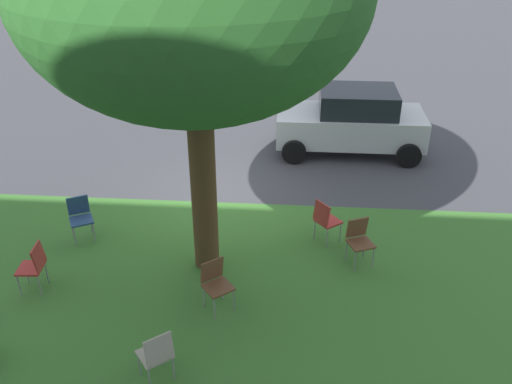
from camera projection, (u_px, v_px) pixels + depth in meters
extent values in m
plane|color=#424247|center=(220.00, 198.00, 12.18)|extent=(80.00, 80.00, 0.00)
cube|color=#3D752D|center=(195.00, 290.00, 9.38)|extent=(48.00, 6.00, 0.01)
cylinder|color=brown|center=(203.00, 177.00, 9.19)|extent=(0.44, 0.44, 3.56)
cube|color=#B7332D|center=(30.00, 268.00, 9.20)|extent=(0.43, 0.45, 0.04)
cube|color=#B7332D|center=(38.00, 256.00, 9.08)|extent=(0.12, 0.40, 0.40)
cylinder|color=gray|center=(27.00, 273.00, 9.47)|extent=(0.02, 0.02, 0.42)
cylinder|color=gray|center=(19.00, 286.00, 9.15)|extent=(0.02, 0.02, 0.42)
cylinder|color=gray|center=(47.00, 273.00, 9.47)|extent=(0.02, 0.02, 0.42)
cylinder|color=gray|center=(39.00, 286.00, 9.15)|extent=(0.02, 0.02, 0.42)
cube|color=brown|center=(218.00, 287.00, 8.75)|extent=(0.58, 0.57, 0.04)
cube|color=brown|center=(212.00, 270.00, 8.77)|extent=(0.36, 0.32, 0.40)
cylinder|color=gray|center=(214.00, 309.00, 8.65)|extent=(0.02, 0.02, 0.42)
cylinder|color=gray|center=(234.00, 300.00, 8.83)|extent=(0.02, 0.02, 0.42)
cylinder|color=gray|center=(204.00, 297.00, 8.90)|extent=(0.02, 0.02, 0.42)
cylinder|color=gray|center=(223.00, 289.00, 9.07)|extent=(0.02, 0.02, 0.42)
cube|color=#335184|center=(81.00, 220.00, 10.53)|extent=(0.56, 0.55, 0.04)
cube|color=#335184|center=(78.00, 205.00, 10.56)|extent=(0.39, 0.26, 0.40)
cylinder|color=gray|center=(75.00, 237.00, 10.44)|extent=(0.02, 0.02, 0.42)
cylinder|color=gray|center=(94.00, 233.00, 10.57)|extent=(0.02, 0.02, 0.42)
cylinder|color=gray|center=(72.00, 228.00, 10.71)|extent=(0.02, 0.02, 0.42)
cylinder|color=gray|center=(91.00, 224.00, 10.84)|extent=(0.02, 0.02, 0.42)
cube|color=brown|center=(361.00, 244.00, 9.83)|extent=(0.54, 0.53, 0.04)
cube|color=brown|center=(357.00, 227.00, 9.86)|extent=(0.40, 0.24, 0.40)
cylinder|color=gray|center=(355.00, 261.00, 9.75)|extent=(0.02, 0.02, 0.42)
cylinder|color=gray|center=(373.00, 258.00, 9.85)|extent=(0.02, 0.02, 0.42)
cylinder|color=gray|center=(346.00, 251.00, 10.03)|extent=(0.02, 0.02, 0.42)
cylinder|color=gray|center=(364.00, 247.00, 10.13)|extent=(0.02, 0.02, 0.42)
cube|color=#B7332D|center=(328.00, 221.00, 10.50)|extent=(0.57, 0.58, 0.04)
cube|color=#B7332D|center=(322.00, 213.00, 10.30)|extent=(0.32, 0.37, 0.40)
cylinder|color=gray|center=(340.00, 233.00, 10.57)|extent=(0.02, 0.02, 0.42)
cylinder|color=gray|center=(328.00, 224.00, 10.83)|extent=(0.02, 0.02, 0.42)
cylinder|color=gray|center=(327.00, 238.00, 10.40)|extent=(0.02, 0.02, 0.42)
cylinder|color=gray|center=(315.00, 230.00, 10.66)|extent=(0.02, 0.02, 0.42)
cube|color=#ADA393|center=(155.00, 354.00, 7.50)|extent=(0.58, 0.57, 0.04)
cube|color=#ADA393|center=(159.00, 349.00, 7.25)|extent=(0.37, 0.31, 0.40)
cylinder|color=gray|center=(163.00, 353.00, 7.82)|extent=(0.02, 0.02, 0.42)
cylinder|color=gray|center=(139.00, 364.00, 7.64)|extent=(0.02, 0.02, 0.42)
cylinder|color=gray|center=(174.00, 369.00, 7.57)|extent=(0.02, 0.02, 0.42)
cylinder|color=gray|center=(149.00, 380.00, 7.40)|extent=(0.02, 0.02, 0.42)
cube|color=silver|center=(350.00, 126.00, 14.07)|extent=(3.70, 1.64, 0.76)
cube|color=#1E232B|center=(358.00, 102.00, 13.74)|extent=(1.90, 1.44, 0.64)
cylinder|color=black|center=(294.00, 152.00, 13.58)|extent=(0.60, 0.18, 0.60)
cylinder|color=black|center=(295.00, 126.00, 15.10)|extent=(0.60, 0.18, 0.60)
cylinder|color=black|center=(409.00, 156.00, 13.40)|extent=(0.60, 0.18, 0.60)
cylinder|color=black|center=(398.00, 128.00, 14.92)|extent=(0.60, 0.18, 0.60)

